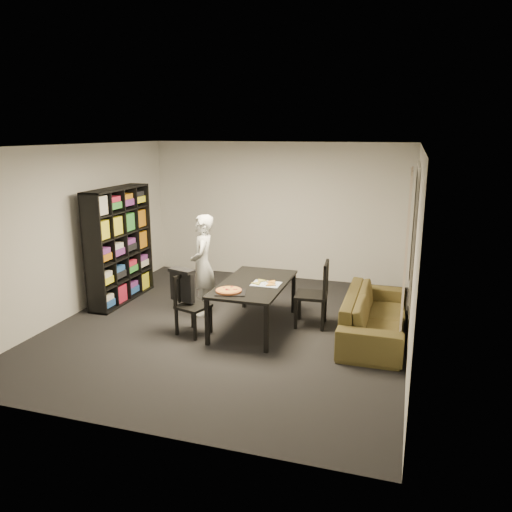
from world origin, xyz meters
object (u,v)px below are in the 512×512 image
(bookshelf, at_px, (119,245))
(person, at_px, (203,265))
(dining_table, at_px, (254,287))
(chair_right, at_px, (318,290))
(baking_tray, at_px, (231,292))
(chair_left, at_px, (189,300))
(pepperoni_pizza, at_px, (229,290))
(sofa, at_px, (375,315))

(bookshelf, xyz_separation_m, person, (1.57, -0.18, -0.17))
(dining_table, relative_size, chair_right, 1.68)
(dining_table, height_order, baking_tray, baking_tray)
(chair_left, bearing_deg, dining_table, -43.78)
(dining_table, relative_size, baking_tray, 4.08)
(pepperoni_pizza, bearing_deg, dining_table, 70.12)
(chair_right, relative_size, pepperoni_pizza, 2.78)
(chair_right, relative_size, sofa, 0.47)
(dining_table, bearing_deg, chair_left, -150.95)
(chair_left, distance_m, pepperoni_pizza, 0.67)
(person, xyz_separation_m, baking_tray, (0.77, -0.86, -0.10))
(person, bearing_deg, chair_right, 71.92)
(baking_tray, distance_m, pepperoni_pizza, 0.04)
(dining_table, xyz_separation_m, chair_left, (-0.82, -0.45, -0.13))
(bookshelf, distance_m, person, 1.59)
(pepperoni_pizza, bearing_deg, bookshelf, 155.78)
(baking_tray, height_order, pepperoni_pizza, pepperoni_pizza)
(baking_tray, bearing_deg, pepperoni_pizza, 171.69)
(chair_left, height_order, person, person)
(chair_left, distance_m, baking_tray, 0.69)
(bookshelf, height_order, baking_tray, bookshelf)
(chair_left, distance_m, sofa, 2.61)
(dining_table, distance_m, baking_tray, 0.56)
(chair_left, xyz_separation_m, person, (-0.12, 0.78, 0.30))
(chair_right, height_order, person, person)
(pepperoni_pizza, bearing_deg, chair_left, 173.54)
(dining_table, relative_size, pepperoni_pizza, 4.67)
(chair_left, bearing_deg, sofa, -58.21)
(sofa, bearing_deg, chair_left, 104.61)
(chair_right, height_order, baking_tray, chair_right)
(bookshelf, relative_size, chair_left, 2.23)
(bookshelf, relative_size, sofa, 0.91)
(dining_table, relative_size, person, 1.04)
(dining_table, xyz_separation_m, baking_tray, (-0.16, -0.53, 0.07))
(chair_right, xyz_separation_m, person, (-1.80, -0.00, 0.23))
(pepperoni_pizza, relative_size, sofa, 0.17)
(person, relative_size, sofa, 0.75)
(sofa, bearing_deg, bookshelf, 85.75)
(bookshelf, xyz_separation_m, baking_tray, (2.34, -1.04, -0.26))
(chair_left, height_order, baking_tray, chair_left)
(person, bearing_deg, sofa, 69.08)
(sofa, bearing_deg, person, 87.21)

